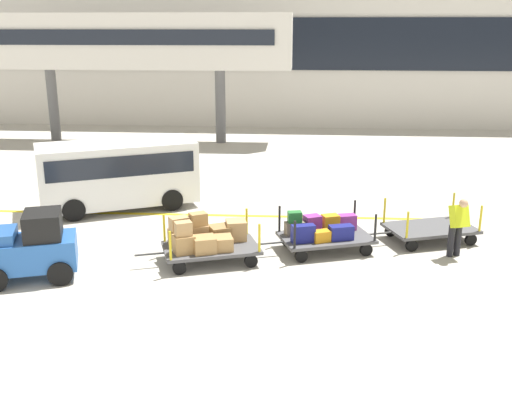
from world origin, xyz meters
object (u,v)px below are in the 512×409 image
at_px(baggage_tug, 30,248).
at_px(baggage_cart_lead, 207,239).
at_px(baggage_handler, 458,224).
at_px(shuttle_van, 118,170).
at_px(baggage_cart_middle, 323,232).
at_px(baggage_cart_tail, 430,229).

height_order(baggage_tug, baggage_cart_lead, baggage_tug).
distance_m(baggage_cart_lead, baggage_handler, 6.24).
xyz_separation_m(baggage_handler, shuttle_van, (-9.68, 3.51, 0.37)).
xyz_separation_m(baggage_cart_lead, shuttle_van, (-3.49, 4.29, 0.66)).
relative_size(baggage_cart_lead, baggage_cart_middle, 1.00).
distance_m(baggage_cart_middle, shuttle_van, 7.21).
height_order(baggage_cart_lead, baggage_handler, baggage_handler).
bearing_deg(baggage_cart_tail, baggage_cart_lead, -161.55).
bearing_deg(baggage_cart_lead, baggage_cart_tail, 18.45).
height_order(baggage_cart_lead, baggage_cart_tail, baggage_cart_lead).
bearing_deg(baggage_cart_lead, baggage_cart_middle, 18.69).
relative_size(baggage_tug, baggage_handler, 1.50).
bearing_deg(baggage_tug, baggage_handler, 12.18).
xyz_separation_m(baggage_cart_tail, shuttle_van, (-9.27, 2.36, 0.89)).
bearing_deg(baggage_cart_middle, baggage_handler, -3.35).
height_order(baggage_tug, baggage_cart_middle, baggage_tug).
xyz_separation_m(baggage_cart_lead, baggage_cart_tail, (5.77, 1.93, -0.23)).
height_order(baggage_tug, shuttle_van, shuttle_van).
bearing_deg(baggage_tug, baggage_cart_lead, 19.92).
xyz_separation_m(baggage_cart_lead, baggage_handler, (6.18, 0.77, 0.29)).
xyz_separation_m(baggage_cart_middle, shuttle_van, (-6.35, 3.32, 0.73)).
bearing_deg(baggage_handler, baggage_cart_lead, -172.87).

